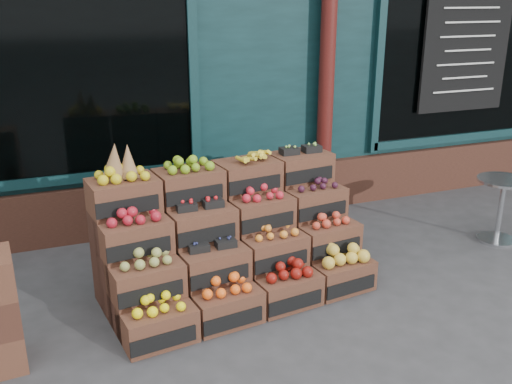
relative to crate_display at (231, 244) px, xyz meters
name	(u,v)px	position (x,y,z in m)	size (l,w,h in m)	color
ground	(308,308)	(0.49, -0.56, -0.44)	(60.00, 60.00, 0.00)	#363638
shop_facade	(162,4)	(0.50, 4.55, 1.96)	(12.00, 6.24, 4.80)	#0D2B2D
crate_display	(231,244)	(0.00, 0.00, 0.00)	(2.39, 1.38, 1.43)	#532F20
bistro_table	(501,203)	(3.03, -0.03, 0.00)	(0.56, 0.56, 0.70)	#B5B7BC
shopkeeper	(49,135)	(-1.36, 2.19, 0.62)	(0.77, 0.51, 2.12)	#1E6A2E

